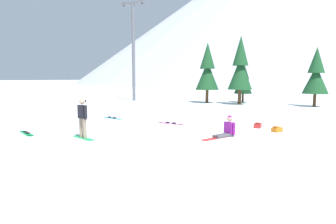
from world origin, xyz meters
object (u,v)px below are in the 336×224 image
backpack_orange (277,129)px  ski_lift_tower (133,46)px  loose_snowboard_near_right (27,133)px  pine_tree_broad (243,80)px  loose_snowboard_far_spare (171,123)px  backpack_red (258,125)px  snowboarder_midground (227,129)px  snowboarder_foreground (83,117)px  pine_tree_leaning (207,70)px  pine_tree_tall (240,67)px  loose_snowboard_near_left (112,118)px  pine_tree_slender (316,74)px

backpack_orange → ski_lift_tower: (-17.20, 13.71, 6.13)m
loose_snowboard_near_right → pine_tree_broad: (4.92, 22.40, 2.34)m
loose_snowboard_far_spare → backpack_red: 4.68m
snowboarder_midground → backpack_red: snowboarder_midground is taller
snowboarder_foreground → backpack_orange: (7.19, 5.35, -0.78)m
loose_snowboard_far_spare → loose_snowboard_near_right: bearing=-129.3°
snowboarder_foreground → pine_tree_leaning: size_ratio=0.27×
pine_tree_tall → loose_snowboard_far_spare: bearing=-92.1°
snowboarder_foreground → loose_snowboard_near_left: snowboarder_foreground is taller
loose_snowboard_near_left → pine_tree_leaning: (1.43, 14.17, 3.38)m
loose_snowboard_near_left → pine_tree_tall: bearing=70.4°
loose_snowboard_near_left → pine_tree_slender: (11.52, 14.59, 2.89)m
backpack_orange → pine_tree_broad: size_ratio=0.13×
snowboarder_foreground → pine_tree_tall: bearing=83.9°
pine_tree_slender → pine_tree_tall: bearing=-173.4°
pine_tree_leaning → loose_snowboard_near_right: bearing=-94.8°
loose_snowboard_far_spare → pine_tree_leaning: size_ratio=0.29×
loose_snowboard_far_spare → snowboarder_foreground: bearing=-106.5°
backpack_red → pine_tree_broad: bearing=105.2°
snowboarder_foreground → pine_tree_tall: 19.74m
loose_snowboard_far_spare → pine_tree_broad: pine_tree_broad is taller
pine_tree_broad → pine_tree_tall: size_ratio=0.65×
backpack_orange → pine_tree_tall: (-5.10, 14.09, 3.51)m
loose_snowboard_far_spare → pine_tree_tall: size_ratio=0.27×
pine_tree_broad → pine_tree_leaning: pine_tree_leaning is taller
backpack_red → backpack_orange: bearing=-36.5°
snowboarder_midground → ski_lift_tower: size_ratio=0.16×
pine_tree_slender → snowboarder_foreground: bearing=-113.3°
loose_snowboard_far_spare → backpack_orange: bearing=0.7°
loose_snowboard_far_spare → loose_snowboard_near_right: size_ratio=1.07×
backpack_red → snowboarder_midground: bearing=-105.3°
snowboarder_midground → ski_lift_tower: (-15.37, 15.92, 5.93)m
pine_tree_tall → pine_tree_leaning: 3.50m
loose_snowboard_near_left → pine_tree_tall: 15.10m
backpack_orange → pine_tree_tall: 15.39m
pine_tree_broad → ski_lift_tower: bearing=-166.1°
snowboarder_midground → pine_tree_tall: size_ratio=0.26×
loose_snowboard_near_left → backpack_red: size_ratio=3.42×
backpack_orange → ski_lift_tower: bearing=141.4°
loose_snowboard_near_right → pine_tree_slender: pine_tree_slender is taller
loose_snowboard_near_right → loose_snowboard_far_spare: bearing=50.7°
backpack_red → pine_tree_leaning: pine_tree_leaning is taller
backpack_red → ski_lift_tower: ski_lift_tower is taller
backpack_red → pine_tree_broad: 16.62m
loose_snowboard_near_right → snowboarder_midground: bearing=22.7°
ski_lift_tower → pine_tree_leaning: bearing=4.8°
backpack_orange → pine_tree_tall: pine_tree_tall is taller
backpack_red → pine_tree_broad: (-4.32, 15.90, 2.23)m
loose_snowboard_near_left → backpack_red: (8.99, 0.49, 0.10)m
pine_tree_slender → pine_tree_broad: size_ratio=1.24×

